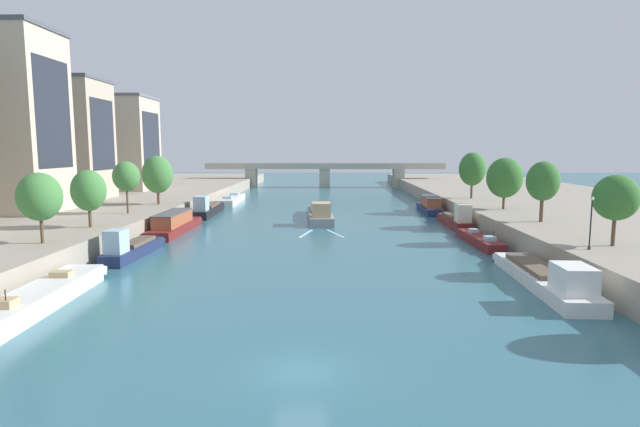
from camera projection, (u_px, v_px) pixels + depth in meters
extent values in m
plane|color=#336675|center=(301.00, 373.00, 23.79)|extent=(400.00, 400.00, 0.00)
cube|color=gray|center=(77.00, 208.00, 78.88)|extent=(36.00, 170.00, 2.44)
cube|color=gray|center=(569.00, 209.00, 77.48)|extent=(36.00, 170.00, 2.44)
cube|color=gray|center=(320.00, 215.00, 75.28)|extent=(4.28, 17.40, 1.13)
cube|color=gray|center=(317.00, 208.00, 84.15)|extent=(3.16, 1.42, 0.93)
cube|color=gray|center=(320.00, 211.00, 75.20)|extent=(4.34, 17.41, 0.06)
cube|color=tan|center=(321.00, 210.00, 69.27)|extent=(2.64, 3.59, 1.90)
cube|color=black|center=(321.00, 206.00, 70.95)|extent=(1.95, 0.15, 0.53)
cube|color=brown|center=(319.00, 209.00, 76.88)|extent=(3.07, 9.10, 0.36)
cylinder|color=#232328|center=(325.00, 212.00, 70.02)|extent=(0.07, 0.07, 1.10)
cube|color=#A5D1DB|center=(335.00, 234.00, 62.60)|extent=(2.33, 5.78, 0.03)
cube|color=#A5D1DB|center=(306.00, 234.00, 62.46)|extent=(1.66, 5.93, 0.03)
cube|color=silver|center=(39.00, 299.00, 33.39)|extent=(3.21, 14.14, 1.24)
cube|color=silver|center=(88.00, 270.00, 40.69)|extent=(2.62, 1.35, 0.99)
cube|color=silver|center=(38.00, 289.00, 33.31)|extent=(3.26, 14.15, 0.06)
cube|color=tan|center=(61.00, 274.00, 36.34)|extent=(1.39, 0.95, 0.40)
cube|color=tan|center=(2.00, 303.00, 29.37)|extent=(1.53, 1.15, 0.48)
cylinder|color=#232328|center=(6.00, 299.00, 29.06)|extent=(0.07, 0.07, 1.10)
cube|color=#1E284C|center=(133.00, 251.00, 49.33)|extent=(2.39, 10.49, 1.00)
cube|color=#1E284C|center=(155.00, 240.00, 54.83)|extent=(2.00, 1.28, 0.86)
cube|color=#1E284C|center=(133.00, 246.00, 49.26)|extent=(2.43, 10.49, 0.06)
cube|color=#9EBCD6|center=(116.00, 241.00, 45.61)|extent=(1.61, 2.13, 2.11)
cube|color=black|center=(121.00, 236.00, 46.61)|extent=(1.24, 0.07, 0.59)
cube|color=brown|center=(137.00, 242.00, 50.27)|extent=(1.78, 5.47, 0.36)
cylinder|color=#232328|center=(122.00, 246.00, 46.07)|extent=(0.07, 0.07, 1.10)
cube|color=maroon|center=(175.00, 228.00, 63.55)|extent=(2.99, 14.02, 0.98)
cube|color=maroon|center=(191.00, 219.00, 70.83)|extent=(2.76, 1.23, 0.85)
cube|color=maroon|center=(175.00, 224.00, 63.49)|extent=(3.04, 14.02, 0.06)
cube|color=#9E5133|center=(173.00, 219.00, 62.69)|extent=(2.43, 8.98, 1.52)
cube|color=#4C4C51|center=(173.00, 212.00, 62.59)|extent=(2.61, 9.25, 0.08)
cylinder|color=#232328|center=(167.00, 225.00, 59.24)|extent=(0.07, 0.07, 1.10)
cube|color=black|center=(208.00, 211.00, 80.49)|extent=(2.79, 14.04, 1.15)
cube|color=black|center=(217.00, 205.00, 87.75)|extent=(2.31, 1.31, 0.94)
cube|color=black|center=(208.00, 207.00, 80.41)|extent=(2.84, 14.04, 0.06)
cube|color=#9EBCD6|center=(201.00, 203.00, 75.56)|extent=(1.88, 2.84, 2.15)
cube|color=black|center=(203.00, 200.00, 76.92)|extent=(1.44, 0.07, 0.60)
cube|color=brown|center=(210.00, 205.00, 81.77)|extent=(2.08, 7.32, 0.36)
cylinder|color=#232328|center=(205.00, 207.00, 76.19)|extent=(0.07, 0.07, 1.10)
cube|color=silver|center=(231.00, 200.00, 97.52)|extent=(3.33, 15.48, 1.16)
cube|color=silver|center=(238.00, 196.00, 105.50)|extent=(2.86, 1.31, 0.95)
cube|color=silver|center=(231.00, 197.00, 97.44)|extent=(3.39, 15.48, 0.06)
cube|color=#9EBCD6|center=(234.00, 194.00, 100.78)|extent=(1.51, 0.93, 0.40)
cube|color=#9EBCD6|center=(227.00, 198.00, 93.12)|extent=(1.67, 1.14, 0.48)
cylinder|color=#232328|center=(230.00, 196.00, 92.78)|extent=(0.07, 0.07, 1.10)
cube|color=silver|center=(542.00, 280.00, 38.69)|extent=(3.35, 15.39, 0.96)
cube|color=silver|center=(509.00, 256.00, 46.60)|extent=(2.72, 1.30, 0.84)
cube|color=silver|center=(543.00, 273.00, 38.62)|extent=(3.40, 15.39, 0.06)
cube|color=white|center=(574.00, 279.00, 33.35)|extent=(2.22, 3.13, 1.77)
cube|color=black|center=(564.00, 269.00, 34.85)|extent=(1.69, 0.09, 0.50)
cube|color=brown|center=(535.00, 266.00, 40.11)|extent=(2.47, 8.03, 0.36)
cylinder|color=#232328|center=(576.00, 282.00, 33.98)|extent=(0.07, 0.07, 1.10)
cube|color=maroon|center=(480.00, 241.00, 55.25)|extent=(2.28, 10.73, 0.93)
cube|color=maroon|center=(465.00, 231.00, 60.88)|extent=(1.89, 1.26, 0.82)
cube|color=maroon|center=(480.00, 236.00, 55.19)|extent=(2.32, 10.73, 0.06)
cube|color=#9EBCD6|center=(474.00, 231.00, 57.49)|extent=(1.00, 0.93, 0.40)
cube|color=#9EBCD6|center=(490.00, 239.00, 52.19)|extent=(1.11, 1.13, 0.48)
cylinder|color=#232328|center=(494.00, 236.00, 51.94)|extent=(0.07, 0.07, 1.10)
cube|color=maroon|center=(455.00, 222.00, 68.28)|extent=(2.37, 10.84, 1.07)
cube|color=maroon|center=(445.00, 216.00, 73.98)|extent=(2.13, 1.26, 0.90)
cube|color=maroon|center=(455.00, 218.00, 68.21)|extent=(2.41, 10.84, 0.06)
cube|color=beige|center=(463.00, 213.00, 64.41)|extent=(1.70, 2.18, 2.26)
cube|color=black|center=(461.00, 209.00, 65.45)|extent=(1.34, 0.05, 0.63)
cube|color=brown|center=(453.00, 216.00, 69.25)|extent=(1.81, 5.65, 0.36)
cylinder|color=#232328|center=(465.00, 217.00, 64.91)|extent=(0.07, 0.07, 1.10)
cube|color=#1E284C|center=(430.00, 209.00, 83.47)|extent=(3.04, 12.30, 1.03)
cube|color=#1E284C|center=(424.00, 204.00, 89.86)|extent=(2.53, 1.31, 0.88)
cube|color=#1E284C|center=(430.00, 206.00, 83.40)|extent=(3.10, 12.30, 0.06)
cube|color=#9E5133|center=(430.00, 202.00, 82.70)|extent=(2.42, 7.89, 1.49)
cube|color=#4C4C51|center=(431.00, 197.00, 82.60)|extent=(2.58, 8.13, 0.08)
cylinder|color=#232328|center=(436.00, 205.00, 79.68)|extent=(0.07, 0.07, 1.10)
cylinder|color=brown|center=(42.00, 227.00, 42.84)|extent=(0.27, 0.27, 2.82)
ellipsoid|color=#427F3D|center=(40.00, 197.00, 42.53)|extent=(3.57, 3.57, 4.03)
cylinder|color=brown|center=(90.00, 215.00, 51.59)|extent=(0.32, 0.32, 2.59)
ellipsoid|color=#427F3D|center=(89.00, 190.00, 51.29)|extent=(3.39, 3.39, 4.13)
cylinder|color=brown|center=(127.00, 199.00, 62.64)|extent=(0.25, 0.25, 3.55)
ellipsoid|color=#427F3D|center=(126.00, 176.00, 62.29)|extent=(3.25, 3.25, 3.63)
cylinder|color=brown|center=(158.00, 195.00, 72.88)|extent=(0.39, 0.39, 2.79)
ellipsoid|color=#427F3D|center=(157.00, 174.00, 72.52)|extent=(4.30, 4.30, 5.30)
cylinder|color=brown|center=(614.00, 228.00, 41.64)|extent=(0.31, 0.31, 2.95)
ellipsoid|color=#336B2D|center=(616.00, 198.00, 41.33)|extent=(3.57, 3.57, 3.70)
cylinder|color=brown|center=(542.00, 207.00, 55.38)|extent=(0.39, 0.39, 3.26)
ellipsoid|color=#336B2D|center=(543.00, 181.00, 55.02)|extent=(3.48, 3.48, 4.25)
cylinder|color=brown|center=(504.00, 199.00, 66.95)|extent=(0.32, 0.32, 2.69)
ellipsoid|color=#336B2D|center=(505.00, 178.00, 66.60)|extent=(4.62, 4.62, 5.23)
cylinder|color=brown|center=(472.00, 188.00, 81.69)|extent=(0.35, 0.35, 3.22)
ellipsoid|color=#336B2D|center=(472.00, 169.00, 81.30)|extent=(4.17, 4.17, 5.28)
cylinder|color=black|center=(591.00, 225.00, 40.09)|extent=(0.11, 0.11, 3.89)
sphere|color=#EAE5C6|center=(592.00, 199.00, 39.83)|extent=(0.28, 0.28, 0.28)
cylinder|color=black|center=(589.00, 248.00, 40.33)|extent=(0.22, 0.22, 0.20)
cube|color=#232833|center=(54.00, 114.00, 62.55)|extent=(0.04, 8.01, 13.22)
cube|color=#B2A38E|center=(70.00, 141.00, 80.10)|extent=(10.41, 9.96, 18.26)
cube|color=#4C515B|center=(67.00, 79.00, 78.91)|extent=(10.72, 10.26, 0.50)
cube|color=#232833|center=(103.00, 135.00, 79.89)|extent=(0.04, 7.97, 10.96)
cube|color=beige|center=(119.00, 144.00, 98.44)|extent=(12.78, 11.16, 17.35)
cube|color=slate|center=(116.00, 97.00, 97.31)|extent=(13.16, 11.50, 0.50)
cube|color=#232833|center=(151.00, 140.00, 98.21)|extent=(0.04, 8.93, 10.41)
cube|color=#ADA899|center=(325.00, 168.00, 136.56)|extent=(63.40, 4.40, 0.60)
cube|color=#ADA899|center=(325.00, 165.00, 134.49)|extent=(63.40, 0.30, 0.90)
cube|color=#ADA899|center=(325.00, 165.00, 138.45)|extent=(63.40, 0.30, 0.90)
cube|color=#ADA899|center=(251.00, 178.00, 137.28)|extent=(2.80, 3.60, 4.95)
cube|color=#ADA899|center=(325.00, 178.00, 136.91)|extent=(2.80, 3.60, 4.95)
cube|color=#ADA899|center=(398.00, 178.00, 136.55)|extent=(2.80, 3.60, 4.95)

